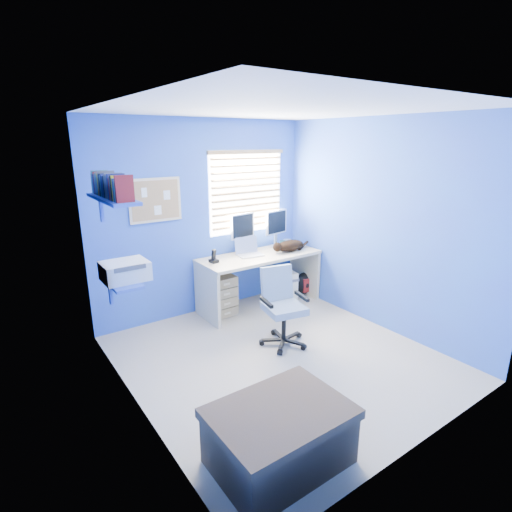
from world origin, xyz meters
TOP-DOWN VIEW (x-y plane):
  - floor at (0.00, 0.00)m, footprint 3.00×3.20m
  - ceiling at (0.00, 0.00)m, footprint 3.00×3.20m
  - wall_back at (0.00, 1.60)m, footprint 3.00×0.01m
  - wall_front at (0.00, -1.60)m, footprint 3.00×0.01m
  - wall_left at (-1.50, 0.00)m, footprint 0.01×3.20m
  - wall_right at (1.50, 0.00)m, footprint 0.01×3.20m
  - desk at (0.64, 1.26)m, footprint 1.68×0.65m
  - laptop at (0.51, 1.30)m, footprint 0.37×0.31m
  - monitor_left at (0.53, 1.52)m, footprint 0.41×0.18m
  - monitor_right at (1.06, 1.46)m, footprint 0.42×0.19m
  - phone at (-0.04, 1.31)m, footprint 0.10×0.12m
  - mug at (1.13, 1.36)m, footprint 0.10×0.09m
  - cd_spindle at (1.30, 1.48)m, footprint 0.13×0.13m
  - cat at (1.10, 1.17)m, footprint 0.44×0.23m
  - tower_pc at (1.06, 1.23)m, footprint 0.27×0.47m
  - drawer_boxes at (0.06, 1.30)m, footprint 0.35×0.28m
  - yellow_book at (0.92, 1.03)m, footprint 0.03×0.17m
  - backpack at (1.43, 1.23)m, footprint 0.31×0.25m
  - bed_corner at (-0.90, -1.12)m, footprint 0.92×0.66m
  - office_chair at (0.23, 0.25)m, footprint 0.60×0.60m
  - window_blinds at (0.65, 1.57)m, footprint 1.15×0.05m
  - corkboard at (-0.65, 1.58)m, footprint 0.64×0.02m
  - wall_shelves at (-1.35, 0.75)m, footprint 0.42×0.90m

SIDE VIEW (x-z plane):
  - floor at x=0.00m, z-range 0.00..0.00m
  - yellow_book at x=0.92m, z-range 0.00..0.24m
  - backpack at x=1.43m, z-range 0.00..0.34m
  - bed_corner at x=-0.90m, z-range 0.00..0.44m
  - tower_pc at x=1.06m, z-range 0.00..0.45m
  - drawer_boxes at x=0.06m, z-range 0.00..0.54m
  - office_chair at x=0.23m, z-range -0.11..0.76m
  - desk at x=0.64m, z-range 0.00..0.74m
  - cd_spindle at x=1.30m, z-range 0.74..0.81m
  - mug at x=1.13m, z-range 0.74..0.84m
  - cat at x=1.10m, z-range 0.74..0.89m
  - phone at x=-0.04m, z-range 0.74..0.91m
  - laptop at x=0.51m, z-range 0.74..0.96m
  - monitor_left at x=0.53m, z-range 0.74..1.28m
  - monitor_right at x=1.06m, z-range 0.74..1.28m
  - wall_back at x=0.00m, z-range 0.00..2.50m
  - wall_front at x=0.00m, z-range 0.00..2.50m
  - wall_left at x=-1.50m, z-range 0.00..2.50m
  - wall_right at x=1.50m, z-range 0.00..2.50m
  - wall_shelves at x=-1.35m, z-range 0.91..1.96m
  - corkboard at x=-0.65m, z-range 1.29..1.81m
  - window_blinds at x=0.65m, z-range 1.00..2.10m
  - ceiling at x=0.00m, z-range 2.50..2.50m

